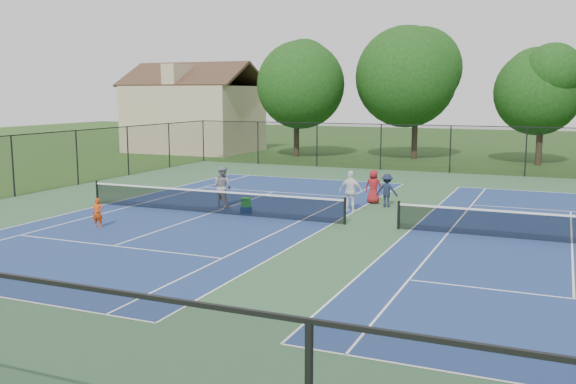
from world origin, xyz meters
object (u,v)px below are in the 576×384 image
at_px(instructor, 223,187).
at_px(bystander_a, 351,191).
at_px(child_player, 98,213).
at_px(ball_crate, 246,210).
at_px(bystander_b, 387,191).
at_px(ball_hopper, 246,202).
at_px(tree_back_c, 543,86).
at_px(clapboard_house, 194,115).
at_px(bystander_c, 374,187).
at_px(tree_back_b, 416,72).
at_px(tree_back_a, 297,80).

distance_m(instructor, bystander_a, 5.67).
bearing_deg(child_player, bystander_a, 22.80).
relative_size(instructor, ball_crate, 4.55).
relative_size(bystander_b, ball_hopper, 3.88).
bearing_deg(tree_back_c, instructor, -117.36).
relative_size(clapboard_house, bystander_c, 6.89).
bearing_deg(tree_back_b, clapboard_house, -176.99).
bearing_deg(tree_back_b, bystander_b, -80.90).
distance_m(bystander_c, ball_crate, 6.28).
bearing_deg(child_player, ball_crate, 31.63).
bearing_deg(instructor, bystander_c, -133.77).
bearing_deg(bystander_b, child_player, 44.86).
distance_m(tree_back_c, ball_hopper, 27.16).
height_order(clapboard_house, ball_crate, clapboard_house).
relative_size(clapboard_house, child_player, 9.57).
relative_size(tree_back_c, bystander_c, 5.36).
distance_m(child_player, ball_crate, 6.09).
distance_m(tree_back_a, instructor, 23.86).
bearing_deg(bystander_a, tree_back_a, -63.89).
xyz_separation_m(tree_back_a, instructor, (5.81, -22.57, -5.11)).
bearing_deg(instructor, child_player, 82.44).
height_order(tree_back_a, instructor, tree_back_a).
xyz_separation_m(tree_back_b, bystander_c, (2.65, -20.89, -5.81)).
relative_size(child_player, instructor, 0.61).
bearing_deg(ball_crate, bystander_c, 47.72).
bearing_deg(tree_back_a, child_player, -82.79).
bearing_deg(bystander_b, tree_back_a, -56.80).
bearing_deg(clapboard_house, bystander_b, -42.51).
height_order(tree_back_b, child_player, tree_back_b).
bearing_deg(child_player, instructor, 49.54).
height_order(child_player, bystander_a, bystander_a).
xyz_separation_m(tree_back_c, bystander_b, (-5.54, -20.59, -4.74)).
bearing_deg(tree_back_c, bystander_a, -106.64).
bearing_deg(ball_hopper, clapboard_house, 125.42).
bearing_deg(tree_back_c, clapboard_house, -180.00).
xyz_separation_m(tree_back_b, instructor, (-3.19, -24.57, -5.67)).
relative_size(child_player, bystander_b, 0.76).
bearing_deg(bystander_a, child_player, 39.75).
relative_size(instructor, bystander_b, 1.25).
bearing_deg(ball_hopper, tree_back_b, 86.50).
distance_m(tree_back_a, ball_crate, 25.36).
xyz_separation_m(clapboard_house, ball_crate, (17.44, -24.52, -2.94)).
xyz_separation_m(tree_back_a, child_player, (3.57, -28.21, -5.47)).
distance_m(tree_back_c, bystander_b, 21.84).
height_order(ball_crate, ball_hopper, ball_hopper).
distance_m(clapboard_house, bystander_b, 30.56).
bearing_deg(ball_hopper, ball_crate, 0.00).
relative_size(tree_back_a, bystander_b, 6.15).
height_order(tree_back_c, instructor, tree_back_c).
distance_m(tree_back_a, ball_hopper, 25.28).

